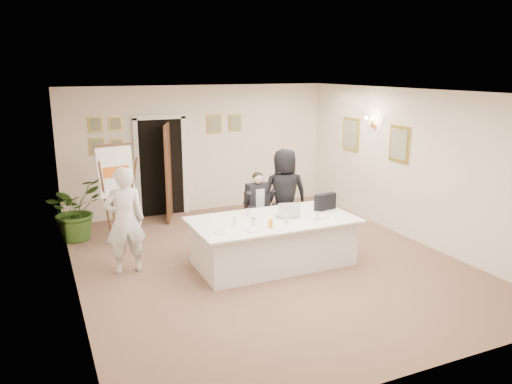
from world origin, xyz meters
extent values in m
plane|color=brown|center=(0.00, 0.00, 0.00)|extent=(7.00, 7.00, 0.00)
cube|color=white|center=(0.00, 0.00, 2.80)|extent=(6.00, 7.00, 0.02)
cube|color=silver|center=(0.00, 3.50, 1.40)|extent=(6.00, 0.10, 2.80)
cube|color=silver|center=(0.00, -3.50, 1.40)|extent=(6.00, 0.10, 2.80)
cube|color=silver|center=(-3.00, 0.00, 1.40)|extent=(0.10, 7.00, 2.80)
cube|color=silver|center=(3.00, 0.00, 1.40)|extent=(0.10, 7.00, 2.80)
cube|color=black|center=(-0.90, 3.47, 1.05)|extent=(0.92, 0.06, 2.10)
cube|color=white|center=(-1.42, 3.44, 1.05)|extent=(0.10, 0.06, 2.20)
cube|color=white|center=(-0.38, 3.44, 1.05)|extent=(0.10, 0.06, 2.20)
cube|color=#3B2612|center=(-0.85, 3.05, 1.03)|extent=(0.33, 0.81, 2.02)
cube|color=white|center=(0.06, -0.12, 0.38)|extent=(2.48, 1.24, 0.75)
cube|color=white|center=(0.06, -0.12, 0.76)|extent=(2.66, 1.42, 0.03)
cube|color=white|center=(-2.11, 1.83, 1.38)|extent=(0.66, 0.30, 0.89)
imported|color=silver|center=(-2.20, 0.50, 0.85)|extent=(0.62, 0.41, 1.71)
imported|color=black|center=(0.79, 0.90, 0.87)|extent=(0.96, 0.74, 1.74)
imported|color=#31571D|center=(-2.80, 2.50, 0.59)|extent=(1.39, 1.39, 1.17)
cube|color=black|center=(1.11, -0.01, 0.92)|extent=(0.42, 0.18, 0.29)
cube|color=white|center=(0.77, -0.35, 0.79)|extent=(0.31, 0.22, 0.03)
cylinder|color=white|center=(-0.96, -0.43, 0.78)|extent=(0.27, 0.27, 0.01)
cylinder|color=white|center=(-0.50, -0.53, 0.78)|extent=(0.27, 0.27, 0.01)
cylinder|color=white|center=(-0.07, -0.61, 0.78)|extent=(0.28, 0.28, 0.01)
cylinder|color=silver|center=(-0.63, -0.16, 0.84)|extent=(0.07, 0.07, 0.14)
cylinder|color=silver|center=(0.13, -0.43, 0.84)|extent=(0.08, 0.08, 0.14)
cylinder|color=silver|center=(0.67, -0.47, 0.84)|extent=(0.08, 0.08, 0.14)
cylinder|color=silver|center=(-0.28, 0.14, 0.84)|extent=(0.08, 0.08, 0.14)
cylinder|color=#FFA915|center=(-0.18, -0.51, 0.84)|extent=(0.08, 0.08, 0.13)
cylinder|color=silver|center=(-0.37, -0.29, 0.83)|extent=(0.10, 0.10, 0.11)
camera|label=1|loc=(-3.37, -7.08, 3.15)|focal=35.00mm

